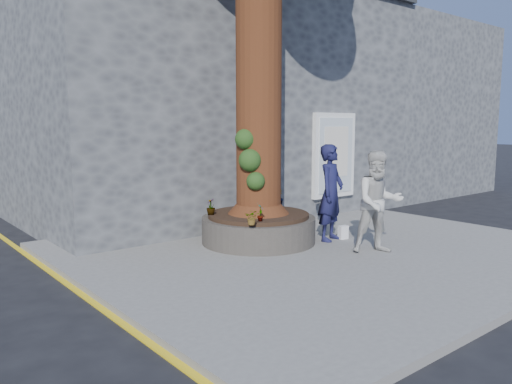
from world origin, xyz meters
TOP-DOWN VIEW (x-y plane):
  - ground at (0.00, 0.00)m, footprint 120.00×120.00m
  - pavement at (1.50, 1.00)m, footprint 9.00×8.00m
  - yellow_line at (-3.05, 1.00)m, footprint 0.10×30.00m
  - stone_shop at (2.50, 7.20)m, footprint 10.30×8.30m
  - neighbour_shop at (10.50, 7.20)m, footprint 6.00×8.00m
  - planter at (0.80, 2.00)m, footprint 2.30×2.30m
  - man at (2.07, 1.19)m, footprint 0.84×0.69m
  - woman at (2.00, -0.04)m, footprint 1.17×1.11m
  - shopping_bag at (2.35, 1.09)m, footprint 0.22×0.15m
  - plant_a at (0.27, 1.30)m, footprint 0.22×0.22m
  - plant_b at (1.65, 2.35)m, footprint 0.27×0.28m
  - plant_c at (-0.05, 2.46)m, footprint 0.25×0.25m
  - plant_d at (-0.05, 1.15)m, footprint 0.32×0.32m

SIDE VIEW (x-z plane):
  - ground at x=0.00m, z-range 0.00..0.00m
  - yellow_line at x=-3.05m, z-range 0.00..0.01m
  - pavement at x=1.50m, z-range 0.00..0.12m
  - shopping_bag at x=2.35m, z-range 0.12..0.40m
  - planter at x=0.80m, z-range 0.11..0.71m
  - plant_d at x=-0.05m, z-range 0.72..0.99m
  - plant_c at x=-0.05m, z-range 0.72..1.04m
  - plant_a at x=0.27m, z-range 0.72..1.07m
  - plant_b at x=1.65m, z-range 0.72..1.12m
  - woman at x=2.00m, z-range 0.12..2.03m
  - man at x=2.07m, z-range 0.12..2.11m
  - neighbour_shop at x=10.50m, z-range 0.00..6.00m
  - stone_shop at x=2.50m, z-range 0.01..6.31m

